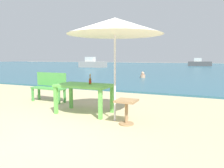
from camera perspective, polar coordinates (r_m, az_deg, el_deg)
ground_plane at (r=4.35m, az=-14.74°, el=-12.47°), size 120.00×120.00×0.00m
sea_water at (r=33.33m, az=19.12°, el=4.28°), size 120.00×50.00×0.08m
picnic_table_green at (r=5.52m, az=-7.52°, el=-1.20°), size 1.40×0.80×0.76m
beer_bottle_amber at (r=5.48m, az=-5.88°, el=0.90°), size 0.07×0.07×0.26m
patio_umbrella at (r=4.80m, az=0.80°, el=15.18°), size 2.10×2.10×2.30m
side_table_wood at (r=4.62m, az=3.89°, el=-6.55°), size 0.44×0.44×0.54m
bench_green_left at (r=7.27m, az=-16.40°, el=-0.31°), size 1.21×0.41×0.95m
swimmer_person at (r=14.69m, az=8.25°, el=2.31°), size 0.34×0.34×0.41m
boat_ferry at (r=30.23m, az=-5.32°, el=5.46°), size 4.03×1.10×1.47m
boat_barge at (r=37.86m, az=22.41°, el=5.20°), size 3.61×0.99×1.31m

